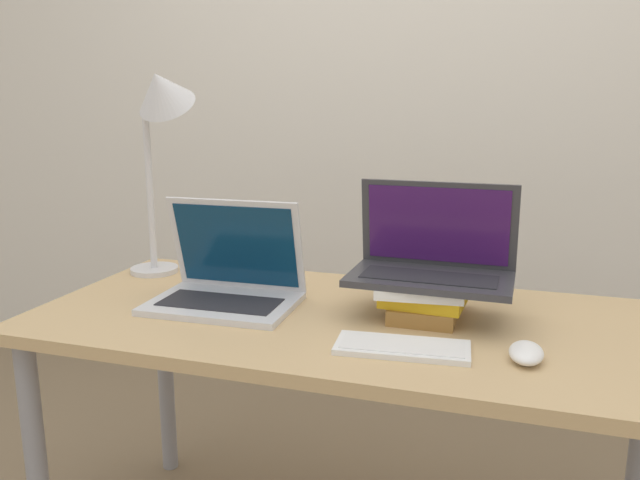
# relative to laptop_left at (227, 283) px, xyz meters

# --- Properties ---
(wall_back) EXTENTS (8.00, 0.05, 2.70)m
(wall_back) POSITION_rel_laptop_left_xyz_m (0.32, 1.10, 0.59)
(wall_back) COLOR silver
(wall_back) RESTS_ON ground_plane
(desk) EXTENTS (1.53, 0.70, 0.71)m
(desk) POSITION_rel_laptop_left_xyz_m (0.32, -0.00, -0.13)
(desk) COLOR tan
(desk) RESTS_ON ground_plane
(laptop_left) EXTENTS (0.36, 0.26, 0.26)m
(laptop_left) POSITION_rel_laptop_left_xyz_m (0.00, 0.00, 0.00)
(laptop_left) COLOR silver
(laptop_left) RESTS_ON desk
(book_stack) EXTENTS (0.22, 0.24, 0.09)m
(book_stack) POSITION_rel_laptop_left_xyz_m (0.49, 0.06, -0.01)
(book_stack) COLOR olive
(book_stack) RESTS_ON desk
(laptop_on_books) EXTENTS (0.38, 0.22, 0.23)m
(laptop_on_books) POSITION_rel_laptop_left_xyz_m (0.50, 0.07, 0.08)
(laptop_on_books) COLOR #333338
(laptop_on_books) RESTS_ON book_stack
(wireless_keyboard) EXTENTS (0.28, 0.14, 0.01)m
(wireless_keyboard) POSITION_rel_laptop_left_xyz_m (0.48, -0.17, -0.04)
(wireless_keyboard) COLOR white
(wireless_keyboard) RESTS_ON desk
(mouse) EXTENTS (0.07, 0.11, 0.03)m
(mouse) POSITION_rel_laptop_left_xyz_m (0.72, -0.15, -0.04)
(mouse) COLOR white
(mouse) RESTS_ON desk
(desk_lamp) EXTENTS (0.23, 0.20, 0.62)m
(desk_lamp) POSITION_rel_laptop_left_xyz_m (-0.27, 0.17, 0.41)
(desk_lamp) COLOR silver
(desk_lamp) RESTS_ON desk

